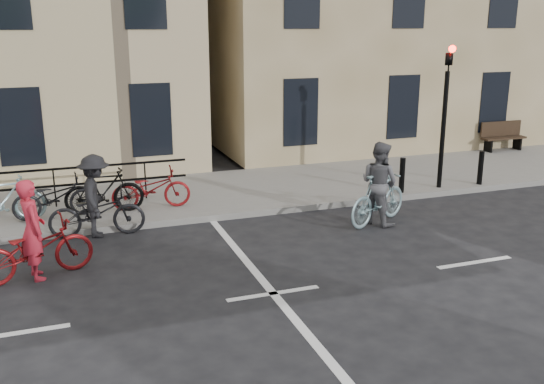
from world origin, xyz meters
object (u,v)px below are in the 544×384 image
object	(u,v)px
cyclist_grey	(379,191)
cyclist_dark	(96,205)
bench	(502,135)
cyclist_pink	(34,245)
traffic_light	(446,99)

from	to	relation	value
cyclist_grey	cyclist_dark	distance (m)	6.06
bench	cyclist_grey	bearing A→B (deg)	-146.21
bench	cyclist_grey	xyz separation A→B (m)	(-7.56, -5.06, 0.07)
cyclist_grey	cyclist_dark	size ratio (longest dim) A/B	0.98
bench	cyclist_pink	size ratio (longest dim) A/B	0.76
traffic_light	cyclist_pink	distance (m)	10.31
bench	cyclist_grey	size ratio (longest dim) A/B	0.82
bench	cyclist_dark	xyz separation A→B (m)	(-13.50, -3.83, 0.01)
traffic_light	bench	world-z (taller)	traffic_light
traffic_light	cyclist_dark	xyz separation A→B (m)	(-8.70, -0.44, -1.77)
cyclist_pink	cyclist_grey	bearing A→B (deg)	-98.69
traffic_light	cyclist_pink	world-z (taller)	traffic_light
cyclist_pink	cyclist_grey	size ratio (longest dim) A/B	1.08
traffic_light	bench	bearing A→B (deg)	35.25
cyclist_grey	cyclist_dark	world-z (taller)	cyclist_grey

